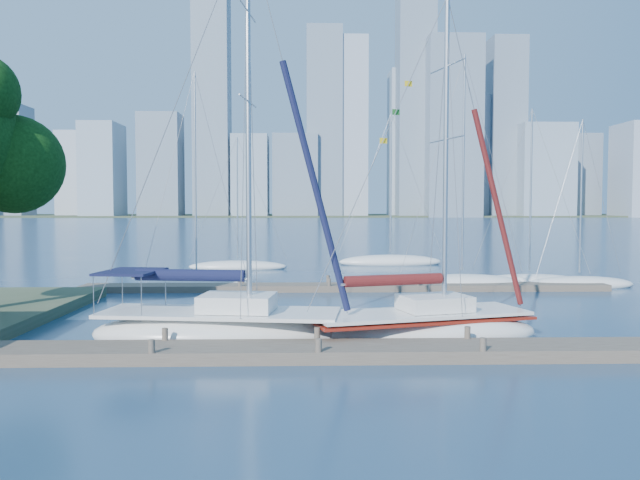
{
  "coord_description": "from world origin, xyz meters",
  "views": [
    {
      "loc": [
        -0.46,
        -19.47,
        4.76
      ],
      "look_at": [
        0.18,
        4.0,
        3.53
      ],
      "focal_mm": 35.0,
      "sensor_mm": 36.0,
      "label": 1
    }
  ],
  "objects": [
    {
      "name": "bg_boat_4",
      "position": [
        13.37,
        18.06,
        0.23
      ],
      "size": [
        7.12,
        4.35,
        11.03
      ],
      "rotation": [
        0.0,
        0.0,
        -0.37
      ],
      "color": "silver",
      "rests_on": "ground"
    },
    {
      "name": "bg_boat_0",
      "position": [
        -6.83,
        17.75,
        0.25
      ],
      "size": [
        6.44,
        4.37,
        13.04
      ],
      "rotation": [
        0.0,
        0.0,
        0.43
      ],
      "color": "silver",
      "rests_on": "ground"
    },
    {
      "name": "sailboat_navy",
      "position": [
        -3.42,
        2.62,
        1.15
      ],
      "size": [
        9.39,
        4.1,
        15.13
      ],
      "rotation": [
        0.0,
        0.0,
        -0.13
      ],
      "color": "silver",
      "rests_on": "ground"
    },
    {
      "name": "skyline",
      "position": [
        20.18,
        290.06,
        35.84
      ],
      "size": [
        502.55,
        51.31,
        119.73
      ],
      "color": "gray",
      "rests_on": "ground"
    },
    {
      "name": "far_shore",
      "position": [
        0.0,
        320.0,
        0.0
      ],
      "size": [
        800.0,
        100.0,
        1.5
      ],
      "primitive_type": "cube",
      "color": "#38472D",
      "rests_on": "ground"
    },
    {
      "name": "bg_boat_3",
      "position": [
        9.03,
        17.28,
        0.28
      ],
      "size": [
        7.66,
        2.96,
        14.07
      ],
      "rotation": [
        0.0,
        0.0,
        0.09
      ],
      "color": "silver",
      "rests_on": "ground"
    },
    {
      "name": "bg_boat_6",
      "position": [
        -5.5,
        28.53,
        0.22
      ],
      "size": [
        7.7,
        2.6,
        10.4
      ],
      "rotation": [
        0.0,
        0.0,
        -0.09
      ],
      "color": "silver",
      "rests_on": "ground"
    },
    {
      "name": "ground",
      "position": [
        0.0,
        0.0,
        0.0
      ],
      "size": [
        700.0,
        700.0,
        0.0
      ],
      "primitive_type": "plane",
      "color": "#172D4A",
      "rests_on": "ground"
    },
    {
      "name": "sailboat_maroon",
      "position": [
        3.77,
        2.77,
        0.99
      ],
      "size": [
        8.88,
        4.89,
        12.89
      ],
      "rotation": [
        0.0,
        0.0,
        0.27
      ],
      "color": "silver",
      "rests_on": "ground"
    },
    {
      "name": "bg_boat_7",
      "position": [
        6.79,
        31.95,
        0.27
      ],
      "size": [
        8.62,
        2.69,
        12.87
      ],
      "rotation": [
        0.0,
        0.0,
        0.03
      ],
      "color": "silver",
      "rests_on": "ground"
    },
    {
      "name": "bg_boat_5",
      "position": [
        16.0,
        17.0,
        0.22
      ],
      "size": [
        6.79,
        4.12,
        10.24
      ],
      "rotation": [
        0.0,
        0.0,
        0.36
      ],
      "color": "silver",
      "rests_on": "ground"
    },
    {
      "name": "near_dock",
      "position": [
        0.0,
        0.0,
        0.2
      ],
      "size": [
        26.0,
        2.0,
        0.4
      ],
      "primitive_type": "cube",
      "color": "#4C4238",
      "rests_on": "ground"
    },
    {
      "name": "far_dock",
      "position": [
        2.0,
        16.0,
        0.18
      ],
      "size": [
        30.0,
        1.8,
        0.36
      ],
      "primitive_type": "cube",
      "color": "#4C4238",
      "rests_on": "ground"
    }
  ]
}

